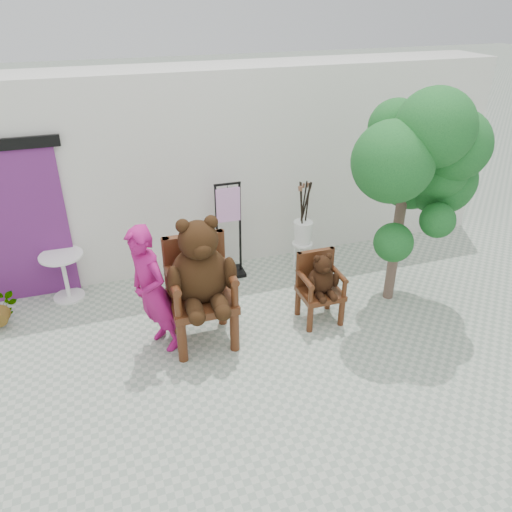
# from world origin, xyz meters

# --- Properties ---
(ground_plane) EXTENTS (60.00, 60.00, 0.00)m
(ground_plane) POSITION_xyz_m (0.00, 0.00, 0.00)
(ground_plane) COLOR #A2A998
(ground_plane) RESTS_ON ground
(back_wall) EXTENTS (9.00, 1.00, 3.00)m
(back_wall) POSITION_xyz_m (0.00, 3.10, 1.50)
(back_wall) COLOR silver
(back_wall) RESTS_ON ground
(doorway) EXTENTS (1.40, 0.11, 2.33)m
(doorway) POSITION_xyz_m (-3.00, 2.58, 1.16)
(doorway) COLOR #652267
(doorway) RESTS_ON ground
(chair_big) EXTENTS (0.83, 0.90, 1.72)m
(chair_big) POSITION_xyz_m (-0.93, 0.76, 0.97)
(chair_big) COLOR #401E0D
(chair_big) RESTS_ON ground
(chair_small) EXTENTS (0.55, 0.54, 1.00)m
(chair_small) POSITION_xyz_m (0.66, 0.73, 0.59)
(chair_small) COLOR #401E0D
(chair_small) RESTS_ON ground
(person) EXTENTS (0.64, 0.74, 1.70)m
(person) POSITION_xyz_m (-1.50, 0.78, 0.85)
(person) COLOR #A11364
(person) RESTS_ON ground
(cafe_table) EXTENTS (0.60, 0.60, 0.70)m
(cafe_table) POSITION_xyz_m (-2.57, 2.35, 0.44)
(cafe_table) COLOR white
(cafe_table) RESTS_ON ground
(display_stand) EXTENTS (0.45, 0.35, 1.51)m
(display_stand) POSITION_xyz_m (-0.16, 2.25, 0.58)
(display_stand) COLOR black
(display_stand) RESTS_ON ground
(stool_bucket) EXTENTS (0.32, 0.32, 1.45)m
(stool_bucket) POSITION_xyz_m (0.98, 2.08, 0.64)
(stool_bucket) COLOR white
(stool_bucket) RESTS_ON ground
(tree) EXTENTS (1.93, 1.62, 3.04)m
(tree) POSITION_xyz_m (1.97, 0.73, 2.08)
(tree) COLOR #4C372D
(tree) RESTS_ON ground
(potted_plant) EXTENTS (0.46, 0.41, 0.47)m
(potted_plant) POSITION_xyz_m (-3.40, 1.95, 0.23)
(potted_plant) COLOR #11401B
(potted_plant) RESTS_ON ground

